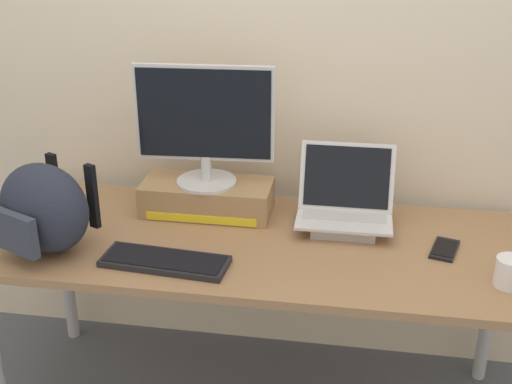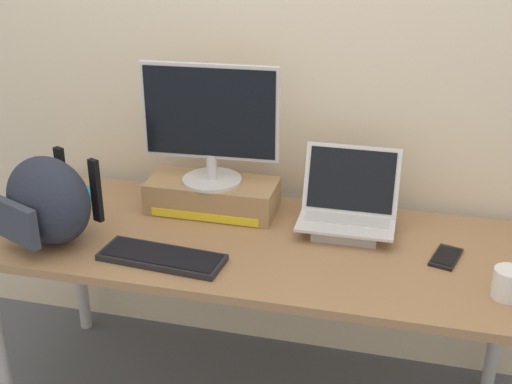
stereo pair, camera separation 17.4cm
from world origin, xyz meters
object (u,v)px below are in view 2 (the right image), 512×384
object	(u,v)px
coffee_mug	(509,284)
cell_phone	(446,257)
external_keyboard	(162,257)
messenger_backpack	(48,201)
toner_box_yellow	(213,196)
open_laptop	(348,215)
desktop_monitor	(210,123)
plush_toy	(83,195)

from	to	relation	value
coffee_mug	cell_phone	bearing A→B (deg)	132.54
external_keyboard	messenger_backpack	distance (m)	0.43
toner_box_yellow	coffee_mug	xyz separation A→B (m)	(1.02, -0.35, -0.01)
external_keyboard	messenger_backpack	world-z (taller)	messenger_backpack
cell_phone	open_laptop	bearing A→B (deg)	175.24
open_laptop	external_keyboard	world-z (taller)	open_laptop
open_laptop	toner_box_yellow	bearing A→B (deg)	175.43
desktop_monitor	open_laptop	xyz separation A→B (m)	(0.50, -0.04, -0.29)
cell_phone	desktop_monitor	bearing A→B (deg)	-175.41
open_laptop	coffee_mug	xyz separation A→B (m)	(0.51, -0.31, -0.01)
cell_phone	external_keyboard	bearing A→B (deg)	-150.03
cell_phone	toner_box_yellow	bearing A→B (deg)	-175.48
open_laptop	messenger_backpack	size ratio (longest dim) A/B	0.84
coffee_mug	plush_toy	world-z (taller)	coffee_mug
open_laptop	cell_phone	world-z (taller)	open_laptop
messenger_backpack	coffee_mug	distance (m)	1.48
toner_box_yellow	open_laptop	distance (m)	0.51
toner_box_yellow	open_laptop	size ratio (longest dim) A/B	1.42
coffee_mug	cell_phone	world-z (taller)	coffee_mug
coffee_mug	messenger_backpack	bearing A→B (deg)	-179.55
external_keyboard	coffee_mug	distance (m)	1.07
cell_phone	plush_toy	bearing A→B (deg)	-168.21
open_laptop	messenger_backpack	xyz separation A→B (m)	(-0.96, -0.32, 0.09)
plush_toy	coffee_mug	bearing A→B (deg)	-10.13
messenger_backpack	open_laptop	bearing A→B (deg)	42.06
toner_box_yellow	desktop_monitor	xyz separation A→B (m)	(0.00, -0.00, 0.28)
external_keyboard	plush_toy	xyz separation A→B (m)	(-0.44, 0.31, 0.03)
toner_box_yellow	cell_phone	size ratio (longest dim) A/B	2.87
open_laptop	cell_phone	bearing A→B (deg)	-20.42
messenger_backpack	plush_toy	distance (m)	0.30
cell_phone	plush_toy	world-z (taller)	plush_toy
desktop_monitor	open_laptop	size ratio (longest dim) A/B	1.47
open_laptop	external_keyboard	size ratio (longest dim) A/B	0.80
external_keyboard	messenger_backpack	xyz separation A→B (m)	(-0.41, 0.03, 0.14)
external_keyboard	desktop_monitor	bearing A→B (deg)	87.59
desktop_monitor	toner_box_yellow	bearing A→B (deg)	91.43
toner_box_yellow	open_laptop	world-z (taller)	open_laptop
desktop_monitor	plush_toy	bearing A→B (deg)	-174.47
toner_box_yellow	external_keyboard	bearing A→B (deg)	-97.06
toner_box_yellow	external_keyboard	size ratio (longest dim) A/B	1.13
desktop_monitor	messenger_backpack	bearing A→B (deg)	-145.51
cell_phone	plush_toy	size ratio (longest dim) A/B	1.98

